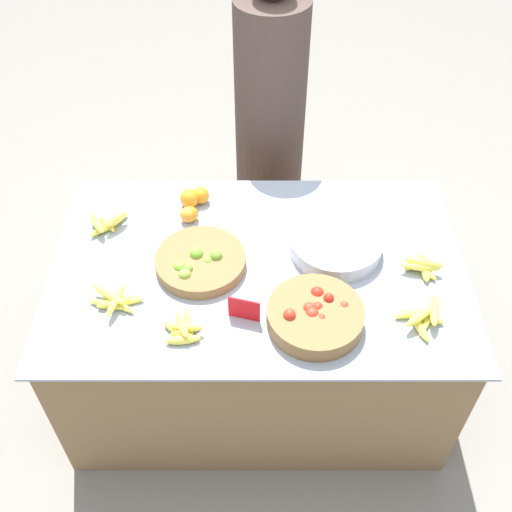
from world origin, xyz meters
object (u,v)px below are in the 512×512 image
object	(u,v)px
lime_bowl	(198,262)
price_sign	(242,309)
vendor_person	(267,134)
tomato_basket	(313,315)
metal_bowl	(334,243)

from	to	relation	value
lime_bowl	price_sign	distance (m)	0.31
lime_bowl	price_sign	world-z (taller)	price_sign
lime_bowl	vendor_person	distance (m)	0.95
lime_bowl	vendor_person	world-z (taller)	vendor_person
price_sign	tomato_basket	bearing A→B (deg)	11.39
lime_bowl	tomato_basket	bearing A→B (deg)	-32.35
tomato_basket	vendor_person	bearing A→B (deg)	96.89
lime_bowl	price_sign	bearing A→B (deg)	-55.57
tomato_basket	vendor_person	size ratio (longest dim) A/B	0.22
lime_bowl	price_sign	xyz separation A→B (m)	(0.17, -0.25, 0.02)
lime_bowl	metal_bowl	distance (m)	0.54
metal_bowl	tomato_basket	bearing A→B (deg)	-106.36
metal_bowl	price_sign	world-z (taller)	price_sign
metal_bowl	vendor_person	bearing A→B (deg)	106.99
metal_bowl	vendor_person	world-z (taller)	vendor_person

